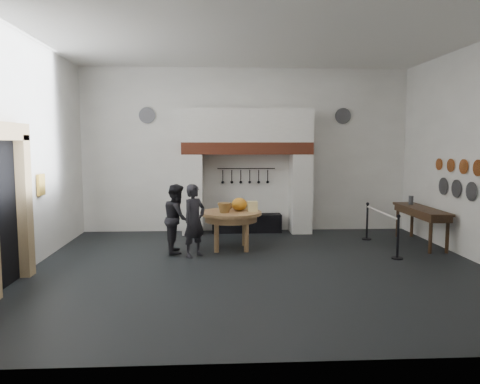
{
  "coord_description": "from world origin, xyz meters",
  "views": [
    {
      "loc": [
        -0.89,
        -8.99,
        2.45
      ],
      "look_at": [
        -0.31,
        1.5,
        1.35
      ],
      "focal_mm": 35.0,
      "sensor_mm": 36.0,
      "label": 1
    }
  ],
  "objects": [
    {
      "name": "door_recess",
      "position": [
        -4.47,
        -1.0,
        1.25
      ],
      "size": [
        0.04,
        1.1,
        2.5
      ],
      "primitive_type": "cube",
      "color": "black",
      "rests_on": "floor"
    },
    {
      "name": "chimney_pier_left",
      "position": [
        -1.48,
        3.65,
        1.07
      ],
      "size": [
        0.55,
        0.7,
        2.15
      ],
      "primitive_type": "cube",
      "color": "silver",
      "rests_on": "floor"
    },
    {
      "name": "pewter_plate_back_right",
      "position": [
        2.7,
        3.96,
        3.2
      ],
      "size": [
        0.44,
        0.03,
        0.44
      ],
      "primitive_type": "cylinder",
      "rotation": [
        1.57,
        0.0,
        0.0
      ],
      "color": "#4C4C51",
      "rests_on": "wall_back"
    },
    {
      "name": "wall_back",
      "position": [
        0.0,
        4.0,
        2.25
      ],
      "size": [
        9.0,
        0.02,
        4.5
      ],
      "primitive_type": "cube",
      "color": "white",
      "rests_on": "floor"
    },
    {
      "name": "pewter_plate_back_left",
      "position": [
        -2.7,
        3.96,
        3.2
      ],
      "size": [
        0.44,
        0.03,
        0.44
      ],
      "primitive_type": "cylinder",
      "rotation": [
        1.57,
        0.0,
        0.0
      ],
      "color": "#4C4C51",
      "rests_on": "wall_back"
    },
    {
      "name": "pumpkin",
      "position": [
        -0.31,
        1.8,
        1.03
      ],
      "size": [
        0.36,
        0.36,
        0.31
      ],
      "primitive_type": "ellipsoid",
      "color": "orange",
      "rests_on": "work_table"
    },
    {
      "name": "wall_plaque",
      "position": [
        -4.45,
        0.8,
        1.6
      ],
      "size": [
        0.05,
        0.34,
        0.44
      ],
      "primitive_type": "cube",
      "color": "gold",
      "rests_on": "wall_left"
    },
    {
      "name": "utensil_rail",
      "position": [
        0.0,
        3.92,
        1.75
      ],
      "size": [
        1.6,
        0.02,
        0.02
      ],
      "primitive_type": "cylinder",
      "rotation": [
        0.0,
        1.57,
        0.0
      ],
      "color": "black",
      "rests_on": "wall_back"
    },
    {
      "name": "barrier_rope",
      "position": [
        2.99,
        1.54,
        0.85
      ],
      "size": [
        0.04,
        2.0,
        0.04
      ],
      "primitive_type": "cylinder",
      "rotation": [
        1.57,
        0.0,
        0.0
      ],
      "color": "white",
      "rests_on": "barrier_post_near"
    },
    {
      "name": "chimney_pier_right",
      "position": [
        1.48,
        3.65,
        1.07
      ],
      "size": [
        0.55,
        0.7,
        2.15
      ],
      "primitive_type": "cube",
      "color": "silver",
      "rests_on": "floor"
    },
    {
      "name": "copper_pan_c",
      "position": [
        4.46,
        1.3,
        1.95
      ],
      "size": [
        0.03,
        0.3,
        0.3
      ],
      "primitive_type": "cylinder",
      "rotation": [
        0.0,
        1.57,
        0.0
      ],
      "color": "#C6662D",
      "rests_on": "wall_right"
    },
    {
      "name": "visitor_far",
      "position": [
        -1.72,
        1.42,
        0.77
      ],
      "size": [
        0.64,
        0.79,
        1.55
      ],
      "primitive_type": "imported",
      "rotation": [
        0.0,
        0.0,
        1.65
      ],
      "color": "black",
      "rests_on": "floor"
    },
    {
      "name": "copper_pan_a",
      "position": [
        4.46,
        0.2,
        1.95
      ],
      "size": [
        0.03,
        0.34,
        0.34
      ],
      "primitive_type": "cylinder",
      "rotation": [
        0.0,
        1.57,
        0.0
      ],
      "color": "#C6662D",
      "rests_on": "wall_right"
    },
    {
      "name": "bread_loaf",
      "position": [
        -0.61,
        2.05,
        0.94
      ],
      "size": [
        0.31,
        0.18,
        0.13
      ],
      "primitive_type": "ellipsoid",
      "color": "#976335",
      "rests_on": "work_table"
    },
    {
      "name": "floor",
      "position": [
        0.0,
        0.0,
        0.0
      ],
      "size": [
        9.0,
        8.0,
        0.02
      ],
      "primitive_type": "cube",
      "color": "black",
      "rests_on": "ground"
    },
    {
      "name": "work_table",
      "position": [
        -0.51,
        1.7,
        0.84
      ],
      "size": [
        1.52,
        1.52,
        0.07
      ],
      "primitive_type": "cylinder",
      "rotation": [
        0.0,
        0.0,
        0.07
      ],
      "color": "tan",
      "rests_on": "floor"
    },
    {
      "name": "side_table",
      "position": [
        4.1,
        1.92,
        0.87
      ],
      "size": [
        0.55,
        2.2,
        0.06
      ],
      "primitive_type": "cube",
      "color": "#3D2616",
      "rests_on": "floor"
    },
    {
      "name": "visitor_near",
      "position": [
        -1.32,
        1.02,
        0.79
      ],
      "size": [
        0.67,
        0.67,
        1.57
      ],
      "primitive_type": "imported",
      "rotation": [
        0.0,
        0.0,
        0.77
      ],
      "color": "black",
      "rests_on": "floor"
    },
    {
      "name": "ceiling",
      "position": [
        0.0,
        0.0,
        4.5
      ],
      "size": [
        9.0,
        8.0,
        0.02
      ],
      "primitive_type": "cube",
      "color": "silver",
      "rests_on": "wall_back"
    },
    {
      "name": "wall_left",
      "position": [
        -4.5,
        0.0,
        2.25
      ],
      "size": [
        0.02,
        8.0,
        4.5
      ],
      "primitive_type": "cube",
      "color": "white",
      "rests_on": "floor"
    },
    {
      "name": "pewter_jug",
      "position": [
        4.1,
        2.52,
        1.01
      ],
      "size": [
        0.12,
        0.12,
        0.22
      ],
      "primitive_type": "cylinder",
      "color": "#46474B",
      "rests_on": "side_table"
    },
    {
      "name": "cheese_block_small",
      "position": [
        -0.03,
        1.95,
        0.97
      ],
      "size": [
        0.18,
        0.18,
        0.2
      ],
      "primitive_type": "cube",
      "color": "#FFEE98",
      "rests_on": "work_table"
    },
    {
      "name": "wall_front",
      "position": [
        0.0,
        -4.0,
        2.25
      ],
      "size": [
        9.0,
        0.02,
        4.5
      ],
      "primitive_type": "cube",
      "color": "white",
      "rests_on": "floor"
    },
    {
      "name": "iron_range",
      "position": [
        0.0,
        3.72,
        0.25
      ],
      "size": [
        1.9,
        0.45,
        0.5
      ],
      "primitive_type": "cube",
      "color": "black",
      "rests_on": "floor"
    },
    {
      "name": "pewter_plate_right",
      "position": [
        4.46,
        1.6,
        1.45
      ],
      "size": [
        0.03,
        0.4,
        0.4
      ],
      "primitive_type": "cylinder",
      "rotation": [
        0.0,
        1.57,
        0.0
      ],
      "color": "#4C4C51",
      "rests_on": "wall_right"
    },
    {
      "name": "barrier_post_near",
      "position": [
        2.99,
        0.54,
        0.45
      ],
      "size": [
        0.05,
        0.05,
        0.9
      ],
      "primitive_type": "cylinder",
      "color": "black",
      "rests_on": "floor"
    },
    {
      "name": "chimney_hood",
      "position": [
        0.0,
        3.65,
        2.92
      ],
      "size": [
        3.5,
        0.7,
        0.9
      ],
      "primitive_type": "cube",
      "color": "silver",
      "rests_on": "hearth_brick_band"
    },
    {
      "name": "wicker_basket",
      "position": [
        -0.66,
        1.55,
        0.98
      ],
      "size": [
        0.34,
        0.34,
        0.22
      ],
      "primitive_type": "cone",
      "rotation": [
        3.14,
        0.0,
        0.07
      ],
      "color": "olive",
      "rests_on": "work_table"
    },
    {
      "name": "pewter_plate_mid",
      "position": [
        4.46,
        1.0,
        1.45
      ],
      "size": [
        0.03,
        0.4,
        0.4
      ],
      "primitive_type": "cylinder",
      "rotation": [
        0.0,
        1.57,
        0.0
      ],
      "color": "#4C4C51",
      "rests_on": "wall_right"
    },
    {
      "name": "pewter_plate_left",
      "position": [
        4.46,
        0.4,
        1.45
      ],
      "size": [
        0.03,
        0.4,
        0.4
      ],
      "primitive_type": "cylinder",
      "rotation": [
        0.0,
        1.57,
        0.0
      ],
      "color": "#4C4C51",
      "rests_on": "wall_right"
    },
    {
      "name": "hearth_brick_band",
      "position": [
        0.0,
        3.65,
        2.31
      ],
      "size": [
        3.5,
        0.72,
        0.32
      ],
      "primitive_type": "cube",
      "color": "#9E442B",
      "rests_on": "chimney_pier_left"
    },
    {
      "name": "cheese_block_big",
      "position": [
        -0.01,
        1.65,
        0.99
      ],
      "size": [
        0.22,
        0.22,
        0.24
      ],
      "primitive_type": "cube",
      "color": "#F8E294",
      "rests_on": "work_table"
    },
    {
      "name": "door_lintel",
      "position": [
        -4.38,
        -1.0,
        2.65
      ],
      "size": [
        0.22,
        1.7,
        0.3
      ],
      "primitive_type": "cube",
      "color": "tan",
      "rests_on": "door_jamb_near"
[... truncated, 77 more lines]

